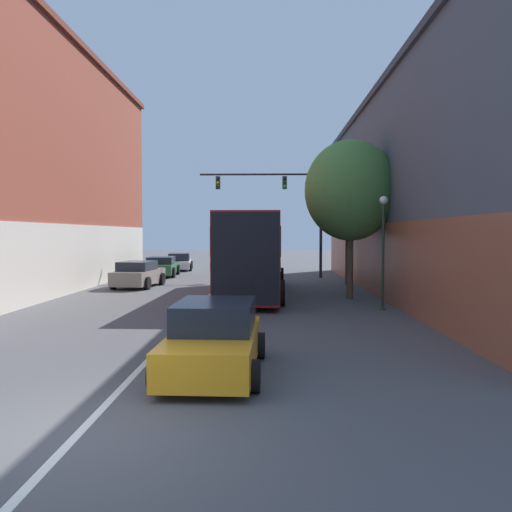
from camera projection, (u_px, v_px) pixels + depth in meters
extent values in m
plane|color=#4C4C4F|center=(78.00, 434.00, 6.86)|extent=(160.00, 160.00, 0.00)
cube|color=silver|center=(206.00, 299.00, 21.19)|extent=(0.14, 40.71, 0.01)
cube|color=beige|center=(76.00, 258.00, 23.82)|extent=(0.24, 24.54, 3.20)
cube|color=#4C515B|center=(458.00, 192.00, 22.92)|extent=(7.75, 29.58, 9.38)
cube|color=#995138|center=(374.00, 259.00, 23.14)|extent=(0.24, 28.99, 3.20)
cube|color=#393D44|center=(460.00, 92.00, 22.72)|extent=(8.06, 29.88, 0.30)
cube|color=maroon|center=(254.00, 253.00, 22.50)|extent=(2.68, 10.97, 3.35)
cube|color=black|center=(254.00, 240.00, 22.47)|extent=(2.72, 10.75, 1.07)
cube|color=beige|center=(254.00, 259.00, 22.51)|extent=(2.71, 10.86, 0.33)
cube|color=black|center=(245.00, 259.00, 17.07)|extent=(2.36, 0.12, 3.21)
cylinder|color=black|center=(233.00, 277.00, 25.99)|extent=(0.32, 1.01, 1.00)
cylinder|color=black|center=(281.00, 277.00, 25.88)|extent=(0.32, 1.01, 1.00)
cylinder|color=black|center=(217.00, 292.00, 19.24)|extent=(0.32, 1.01, 1.00)
cylinder|color=black|center=(281.00, 293.00, 19.12)|extent=(0.32, 1.01, 1.00)
cube|color=orange|center=(214.00, 348.00, 9.88)|extent=(1.76, 3.89, 0.66)
cube|color=black|center=(215.00, 315.00, 10.08)|extent=(1.58, 2.04, 0.57)
cylinder|color=black|center=(183.00, 345.00, 11.12)|extent=(0.24, 0.58, 0.57)
cylinder|color=black|center=(260.00, 345.00, 11.03)|extent=(0.24, 0.58, 0.57)
cylinder|color=black|center=(156.00, 375.00, 8.75)|extent=(0.24, 0.58, 0.57)
cylinder|color=black|center=(254.00, 376.00, 8.66)|extent=(0.24, 0.58, 0.57)
cube|color=slate|center=(139.00, 277.00, 25.92)|extent=(2.05, 3.98, 0.70)
cube|color=black|center=(137.00, 266.00, 25.70)|extent=(1.74, 2.14, 0.46)
cylinder|color=black|center=(131.00, 279.00, 27.21)|extent=(0.28, 0.66, 0.64)
cylinder|color=black|center=(162.00, 279.00, 27.01)|extent=(0.28, 0.66, 0.64)
cylinder|color=black|center=(113.00, 283.00, 24.85)|extent=(0.28, 0.66, 0.64)
cylinder|color=black|center=(147.00, 283.00, 24.64)|extent=(0.28, 0.66, 0.64)
cube|color=#285633|center=(162.00, 268.00, 32.55)|extent=(2.01, 4.29, 0.64)
cube|color=black|center=(161.00, 260.00, 32.32)|extent=(1.74, 2.28, 0.46)
cylinder|color=black|center=(151.00, 270.00, 33.81)|extent=(0.26, 0.67, 0.66)
cylinder|color=black|center=(178.00, 270.00, 33.89)|extent=(0.26, 0.67, 0.66)
cylinder|color=black|center=(144.00, 273.00, 31.22)|extent=(0.26, 0.67, 0.66)
cylinder|color=black|center=(173.00, 273.00, 31.30)|extent=(0.26, 0.67, 0.66)
cube|color=silver|center=(180.00, 264.00, 38.30)|extent=(2.22, 4.76, 0.55)
cube|color=black|center=(179.00, 257.00, 38.05)|extent=(1.81, 2.56, 0.57)
cylinder|color=black|center=(169.00, 265.00, 39.63)|extent=(0.29, 0.63, 0.61)
cylinder|color=black|center=(191.00, 265.00, 39.81)|extent=(0.29, 0.63, 0.61)
cylinder|color=black|center=(167.00, 267.00, 36.81)|extent=(0.29, 0.63, 0.61)
cylinder|color=black|center=(190.00, 267.00, 36.99)|extent=(0.29, 0.63, 0.61)
cylinder|color=black|center=(321.00, 224.00, 31.25)|extent=(0.18, 0.18, 6.79)
cylinder|color=black|center=(260.00, 174.00, 31.20)|extent=(7.60, 0.12, 0.12)
cube|color=#234723|center=(285.00, 183.00, 31.18)|extent=(0.28, 0.24, 0.80)
sphere|color=black|center=(285.00, 178.00, 31.02)|extent=(0.18, 0.18, 0.18)
sphere|color=black|center=(285.00, 182.00, 31.03)|extent=(0.18, 0.18, 0.18)
sphere|color=green|center=(285.00, 186.00, 31.04)|extent=(0.18, 0.18, 0.18)
cube|color=#234723|center=(218.00, 183.00, 31.28)|extent=(0.28, 0.24, 0.80)
sphere|color=black|center=(218.00, 179.00, 31.12)|extent=(0.18, 0.18, 0.18)
sphere|color=orange|center=(218.00, 183.00, 31.13)|extent=(0.18, 0.18, 0.18)
sphere|color=black|center=(218.00, 187.00, 31.14)|extent=(0.18, 0.18, 0.18)
cone|color=#233323|center=(382.00, 307.00, 18.01)|extent=(0.26, 0.26, 0.20)
cylinder|color=#233323|center=(383.00, 257.00, 17.93)|extent=(0.10, 0.10, 3.87)
sphere|color=white|center=(384.00, 200.00, 17.84)|extent=(0.29, 0.29, 0.29)
cylinder|color=brown|center=(350.00, 264.00, 21.16)|extent=(0.28, 0.28, 2.95)
ellipsoid|color=#4C843D|center=(351.00, 190.00, 21.02)|extent=(3.87, 3.48, 4.25)
cylinder|color=#3D2D1E|center=(347.00, 258.00, 26.81)|extent=(0.18, 0.18, 2.92)
ellipsoid|color=#2D5B28|center=(347.00, 206.00, 26.69)|extent=(3.17, 2.85, 3.49)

